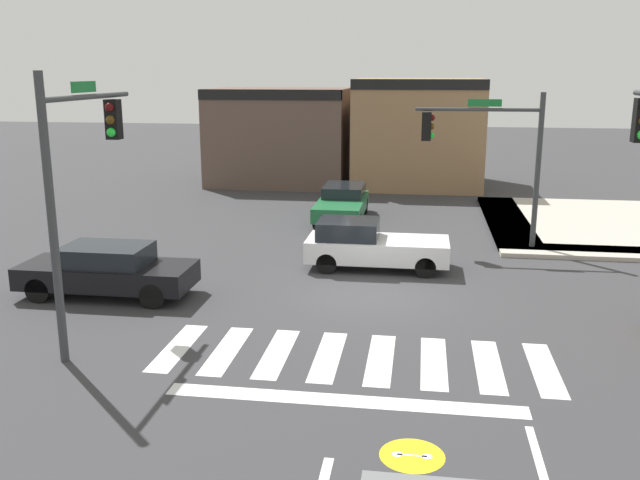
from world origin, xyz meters
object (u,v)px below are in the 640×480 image
at_px(car_white, 371,245).
at_px(car_black, 107,270).
at_px(traffic_signal_northeast, 488,145).
at_px(traffic_signal_southwest, 80,163).
at_px(car_green, 342,203).

bearing_deg(car_white, car_black, -151.15).
height_order(traffic_signal_northeast, car_black, traffic_signal_northeast).
bearing_deg(traffic_signal_southwest, traffic_signal_northeast, -44.66).
distance_m(traffic_signal_northeast, car_white, 5.51).
xyz_separation_m(traffic_signal_southwest, car_white, (5.90, 6.70, -3.30)).
bearing_deg(car_green, traffic_signal_southwest, -16.76).
bearing_deg(traffic_signal_southwest, car_white, -41.35).
bearing_deg(car_green, traffic_signal_northeast, 52.18).
bearing_deg(car_white, traffic_signal_southwest, -131.35).
xyz_separation_m(car_white, car_black, (-6.90, -3.80, -0.01)).
distance_m(traffic_signal_southwest, traffic_signal_northeast, 13.61).
relative_size(traffic_signal_southwest, car_white, 1.38).
bearing_deg(car_green, car_black, -25.28).
xyz_separation_m(traffic_signal_northeast, car_green, (-5.39, 4.18, -2.88)).
xyz_separation_m(traffic_signal_northeast, car_black, (-10.56, -6.77, -2.85)).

